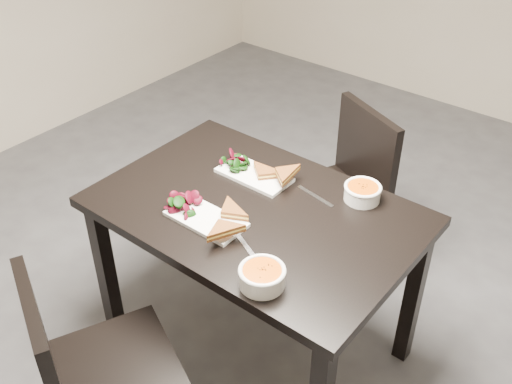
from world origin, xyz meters
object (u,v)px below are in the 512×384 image
table (256,228)px  chair_far (344,185)px  soup_bowl_far (362,192)px  plate_far (254,175)px  chair_near (87,368)px  plate_near (206,219)px  soup_bowl_near (262,276)px

table → chair_far: 0.70m
soup_bowl_far → plate_far: bearing=-162.3°
chair_near → plate_near: size_ratio=2.87×
chair_far → plate_far: chair_far is taller
chair_near → soup_bowl_far: (0.39, 1.05, 0.30)m
chair_near → plate_near: (0.01, 0.58, 0.27)m
chair_near → soup_bowl_far: size_ratio=5.95×
chair_near → chair_far: same height
plate_near → soup_bowl_far: soup_bowl_far is taller
soup_bowl_far → plate_near: bearing=-128.7°
chair_far → soup_bowl_near: bearing=-49.7°
soup_bowl_near → plate_far: 0.62m
table → soup_bowl_near: size_ratio=7.88×
table → soup_bowl_near: 0.43m
chair_near → plate_far: (-0.03, 0.91, 0.27)m
plate_far → chair_far: bearing=76.3°
chair_far → table: bearing=-64.9°
soup_bowl_near → plate_far: (-0.41, 0.47, -0.03)m
chair_near → chair_far: 1.44m
table → chair_far: (-0.01, 0.68, -0.17)m
chair_far → plate_near: size_ratio=2.87×
chair_far → soup_bowl_far: chair_far is taller
chair_far → plate_near: 0.90m
chair_near → chair_far: (0.10, 1.43, 0.00)m
table → plate_far: (-0.13, 0.16, 0.11)m
table → chair_near: bearing=-97.8°
table → plate_near: bearing=-117.1°
chair_far → soup_bowl_far: size_ratio=5.95×
plate_near → plate_far: same height
soup_bowl_near → soup_bowl_far: 0.60m
plate_far → chair_near: bearing=-88.1°
chair_near → plate_near: bearing=113.2°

